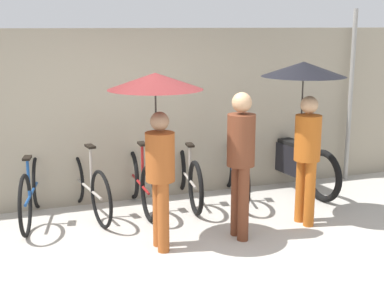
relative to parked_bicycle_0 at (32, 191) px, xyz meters
The scene contains 12 objects.
ground_plane 2.29m from the parked_bicycle_0, 51.71° to the right, with size 30.00×30.00×0.00m, color #B7B2A8.
back_wall 1.68m from the parked_bicycle_0, 17.71° to the left, with size 11.83×0.12×2.41m.
parked_bicycle_0 is the anchor object (origin of this frame).
parked_bicycle_1 0.70m from the parked_bicycle_0, ahead, with size 0.47×1.80×1.08m.
parked_bicycle_2 1.40m from the parked_bicycle_0, ahead, with size 0.44×1.68×1.07m.
parked_bicycle_3 2.10m from the parked_bicycle_0, ahead, with size 0.44×1.81×0.98m.
parked_bicycle_4 2.80m from the parked_bicycle_0, ahead, with size 0.57×1.81×1.01m.
pedestrian_leading 2.17m from the parked_bicycle_0, 45.41° to the right, with size 1.04×1.04×1.95m.
pedestrian_center 2.72m from the parked_bicycle_0, 32.02° to the right, with size 0.32×0.32×1.72m.
pedestrian_trailing 3.61m from the parked_bicycle_0, 20.20° to the right, with size 1.03×1.03×2.02m.
motorcycle 3.83m from the parked_bicycle_0, ahead, with size 0.58×2.15×0.94m.
awning_pole 4.99m from the parked_bicycle_0, ahead, with size 0.07×0.07×2.69m.
Camera 1 is at (-1.66, -5.01, 2.45)m, focal length 50.00 mm.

